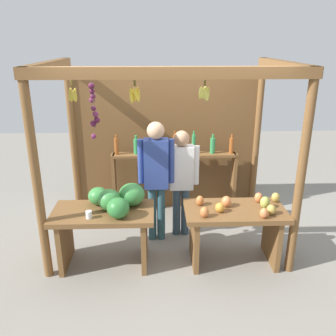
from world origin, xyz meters
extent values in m
plane|color=gray|center=(0.00, 0.00, 0.00)|extent=(12.00, 12.00, 0.00)
cylinder|color=brown|center=(-1.44, -0.89, 1.19)|extent=(0.10, 0.10, 2.39)
cylinder|color=brown|center=(1.44, -0.89, 1.19)|extent=(0.10, 0.10, 2.39)
cylinder|color=brown|center=(-1.44, 0.89, 1.19)|extent=(0.10, 0.10, 2.39)
cylinder|color=brown|center=(1.44, 0.89, 1.19)|extent=(0.10, 0.10, 2.39)
cube|color=brown|center=(0.00, -0.89, 2.33)|extent=(2.98, 0.12, 0.12)
cube|color=brown|center=(-1.44, 0.00, 2.33)|extent=(0.12, 1.89, 0.12)
cube|color=brown|center=(1.44, 0.00, 2.33)|extent=(0.12, 1.89, 0.12)
cube|color=brown|center=(0.00, 0.91, 1.08)|extent=(2.88, 0.04, 2.15)
cylinder|color=brown|center=(-0.36, -0.79, 2.22)|extent=(0.02, 0.02, 0.06)
ellipsoid|color=gold|center=(-0.33, -0.79, 2.09)|extent=(0.04, 0.07, 0.15)
ellipsoid|color=gold|center=(-0.35, -0.76, 2.10)|extent=(0.07, 0.05, 0.16)
ellipsoid|color=gold|center=(-0.38, -0.77, 2.09)|extent=(0.05, 0.06, 0.16)
ellipsoid|color=gold|center=(-0.40, -0.81, 2.10)|extent=(0.05, 0.06, 0.16)
ellipsoid|color=gold|center=(-0.35, -0.82, 2.11)|extent=(0.08, 0.05, 0.16)
cylinder|color=brown|center=(0.36, -0.77, 2.22)|extent=(0.02, 0.02, 0.06)
ellipsoid|color=#D1CC4C|center=(0.39, -0.77, 2.09)|extent=(0.04, 0.08, 0.13)
ellipsoid|color=#D1CC4C|center=(0.39, -0.75, 2.12)|extent=(0.07, 0.08, 0.14)
ellipsoid|color=#D1CC4C|center=(0.37, -0.74, 2.11)|extent=(0.05, 0.04, 0.13)
ellipsoid|color=#D1CC4C|center=(0.35, -0.74, 2.12)|extent=(0.08, 0.06, 0.14)
ellipsoid|color=#D1CC4C|center=(0.32, -0.76, 2.11)|extent=(0.05, 0.08, 0.13)
ellipsoid|color=#D1CC4C|center=(0.33, -0.78, 2.12)|extent=(0.05, 0.07, 0.14)
ellipsoid|color=#D1CC4C|center=(0.35, -0.79, 2.11)|extent=(0.07, 0.05, 0.14)
ellipsoid|color=#D1CC4C|center=(0.37, -0.81, 2.10)|extent=(0.07, 0.05, 0.13)
ellipsoid|color=#D1CC4C|center=(0.38, -0.79, 2.10)|extent=(0.05, 0.05, 0.13)
cylinder|color=brown|center=(-1.01, -0.73, 2.22)|extent=(0.02, 0.02, 0.06)
ellipsoid|color=gold|center=(-0.99, -0.73, 2.08)|extent=(0.04, 0.06, 0.14)
ellipsoid|color=gold|center=(-1.00, -0.69, 2.10)|extent=(0.07, 0.04, 0.14)
ellipsoid|color=gold|center=(-1.04, -0.71, 2.10)|extent=(0.05, 0.07, 0.14)
ellipsoid|color=gold|center=(-1.03, -0.74, 2.09)|extent=(0.05, 0.05, 0.14)
ellipsoid|color=gold|center=(-1.00, -0.75, 2.10)|extent=(0.07, 0.04, 0.14)
cylinder|color=#4C422D|center=(-0.83, -0.58, 1.97)|extent=(0.01, 0.01, 0.55)
sphere|color=#47142D|center=(-0.84, -0.60, 2.17)|extent=(0.07, 0.07, 0.07)
sphere|color=#47142D|center=(-0.84, -0.57, 2.11)|extent=(0.06, 0.06, 0.06)
sphere|color=#511938|center=(-0.83, -0.56, 2.06)|extent=(0.06, 0.06, 0.06)
sphere|color=#601E42|center=(-0.85, -0.55, 2.01)|extent=(0.06, 0.06, 0.06)
sphere|color=#511938|center=(-0.83, -0.57, 1.93)|extent=(0.06, 0.06, 0.06)
sphere|color=#601E42|center=(-0.81, -0.59, 1.86)|extent=(0.07, 0.07, 0.07)
sphere|color=#47142D|center=(-0.85, -0.57, 1.76)|extent=(0.07, 0.07, 0.07)
sphere|color=#47142D|center=(-0.80, -0.58, 1.80)|extent=(0.07, 0.07, 0.07)
sphere|color=#601E42|center=(-0.85, -0.61, 1.62)|extent=(0.06, 0.06, 0.06)
cube|color=brown|center=(-0.79, -0.67, 0.69)|extent=(1.21, 0.64, 0.06)
cube|color=brown|center=(-1.28, -0.67, 0.33)|extent=(0.06, 0.58, 0.66)
cube|color=brown|center=(-0.31, -0.67, 0.33)|extent=(0.06, 0.58, 0.66)
ellipsoid|color=#38843D|center=(-0.87, -0.48, 0.83)|extent=(0.34, 0.34, 0.22)
ellipsoid|color=#2D7533|center=(-0.59, -0.84, 0.84)|extent=(0.32, 0.32, 0.24)
ellipsoid|color=#38843D|center=(-0.71, -0.64, 0.85)|extent=(0.32, 0.32, 0.26)
ellipsoid|color=#38843D|center=(-0.45, -0.52, 0.86)|extent=(0.36, 0.36, 0.28)
cylinder|color=white|center=(-0.92, -0.85, 0.77)|extent=(0.07, 0.07, 0.09)
cube|color=brown|center=(0.79, -0.67, 0.69)|extent=(1.21, 0.64, 0.06)
cube|color=brown|center=(0.31, -0.67, 0.33)|extent=(0.06, 0.58, 0.66)
cube|color=brown|center=(1.28, -0.67, 0.33)|extent=(0.06, 0.58, 0.66)
ellipsoid|color=#B79E47|center=(1.18, -0.82, 0.78)|extent=(0.13, 0.13, 0.12)
ellipsoid|color=#B79E47|center=(1.34, -0.49, 0.78)|extent=(0.14, 0.14, 0.12)
ellipsoid|color=#E07F47|center=(0.69, -0.61, 0.79)|extent=(0.17, 0.17, 0.14)
ellipsoid|color=#CC7038|center=(0.38, -0.55, 0.78)|extent=(0.13, 0.13, 0.12)
ellipsoid|color=#CC7038|center=(0.39, -0.86, 0.78)|extent=(0.14, 0.14, 0.12)
ellipsoid|color=gold|center=(0.59, -0.75, 0.78)|extent=(0.14, 0.14, 0.12)
ellipsoid|color=#A8B24C|center=(1.15, -0.66, 0.80)|extent=(0.13, 0.13, 0.15)
ellipsoid|color=#E07F47|center=(1.07, -0.91, 0.78)|extent=(0.13, 0.13, 0.12)
ellipsoid|color=#E07F47|center=(1.12, -0.49, 0.78)|extent=(0.11, 0.11, 0.13)
cube|color=brown|center=(-0.81, 0.67, 0.50)|extent=(0.05, 0.20, 1.00)
cube|color=brown|center=(1.06, 0.67, 0.50)|extent=(0.05, 0.20, 1.00)
cube|color=brown|center=(0.13, 0.67, 0.98)|extent=(1.87, 0.22, 0.04)
cylinder|color=#994C1E|center=(-0.75, 0.67, 1.12)|extent=(0.07, 0.07, 0.25)
cylinder|color=#994C1E|center=(-0.75, 0.67, 1.28)|extent=(0.03, 0.03, 0.06)
cylinder|color=#338C4C|center=(-0.45, 0.67, 1.12)|extent=(0.08, 0.08, 0.23)
cylinder|color=#338C4C|center=(-0.45, 0.67, 1.26)|extent=(0.04, 0.04, 0.06)
cylinder|color=#338C4C|center=(-0.17, 0.67, 1.14)|extent=(0.07, 0.07, 0.27)
cylinder|color=#338C4C|center=(-0.17, 0.67, 1.30)|extent=(0.03, 0.03, 0.06)
cylinder|color=#994C1E|center=(0.14, 0.67, 1.14)|extent=(0.07, 0.07, 0.29)
cylinder|color=#994C1E|center=(0.14, 0.67, 1.32)|extent=(0.03, 0.03, 0.06)
cylinder|color=#338C4C|center=(0.42, 0.67, 1.14)|extent=(0.06, 0.06, 0.29)
cylinder|color=#338C4C|center=(0.42, 0.67, 1.32)|extent=(0.03, 0.03, 0.06)
cylinder|color=#338C4C|center=(0.71, 0.67, 1.12)|extent=(0.08, 0.08, 0.24)
cylinder|color=#338C4C|center=(0.71, 0.67, 1.27)|extent=(0.04, 0.04, 0.06)
cylinder|color=#994C1E|center=(1.00, 0.67, 1.12)|extent=(0.07, 0.07, 0.24)
cylinder|color=#994C1E|center=(1.00, 0.67, 1.27)|extent=(0.03, 0.03, 0.06)
cylinder|color=#2E5662|center=(-0.21, -0.11, 0.39)|extent=(0.11, 0.11, 0.78)
cylinder|color=#2E5662|center=(-0.09, -0.11, 0.39)|extent=(0.11, 0.11, 0.78)
cube|color=#2D428C|center=(-0.15, -0.11, 1.11)|extent=(0.32, 0.19, 0.66)
cylinder|color=#2D428C|center=(-0.35, -0.11, 1.14)|extent=(0.08, 0.08, 0.59)
cylinder|color=#2D428C|center=(0.05, -0.11, 1.14)|extent=(0.08, 0.08, 0.59)
sphere|color=tan|center=(-0.15, -0.11, 1.55)|extent=(0.23, 0.23, 0.23)
cylinder|color=#314756|center=(0.13, 0.01, 0.36)|extent=(0.11, 0.11, 0.71)
cylinder|color=#314756|center=(0.25, 0.01, 0.36)|extent=(0.11, 0.11, 0.71)
cube|color=white|center=(0.19, 0.01, 1.01)|extent=(0.32, 0.19, 0.60)
cylinder|color=white|center=(-0.01, 0.01, 1.04)|extent=(0.08, 0.08, 0.54)
cylinder|color=white|center=(0.39, 0.01, 1.04)|extent=(0.08, 0.08, 0.54)
sphere|color=tan|center=(0.19, 0.01, 1.42)|extent=(0.21, 0.21, 0.21)
camera|label=1|loc=(-0.15, -4.49, 2.64)|focal=37.99mm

